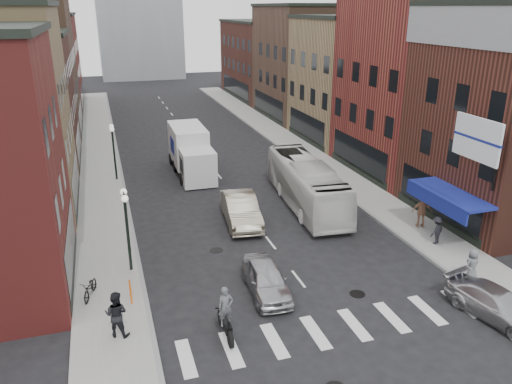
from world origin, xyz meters
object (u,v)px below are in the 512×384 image
(sedan_left_near, at_px, (266,279))
(ped_right_c, at_px, (472,265))
(streetlamp_near, at_px, (126,216))
(streetlamp_far, at_px, (113,142))
(curb_car, at_px, (497,304))
(box_truck, at_px, (191,152))
(ped_left_solo, at_px, (116,314))
(motorcycle_rider, at_px, (226,314))
(billboard_sign, at_px, (478,140))
(transit_bus, at_px, (306,184))
(sedan_left_far, at_px, (241,210))
(ped_right_a, at_px, (437,230))
(ped_right_b, at_px, (422,211))
(bike_rack, at_px, (131,292))
(parked_bicycle, at_px, (90,288))

(sedan_left_near, relative_size, ped_right_c, 2.60)
(ped_right_c, bearing_deg, streetlamp_near, -30.87)
(streetlamp_far, bearing_deg, curb_car, -58.03)
(box_truck, height_order, ped_left_solo, box_truck)
(streetlamp_near, xyz_separation_m, motorcycle_rider, (3.11, -6.18, -1.90))
(billboard_sign, xyz_separation_m, transit_bus, (-4.68, 8.99, -4.67))
(ped_left_solo, distance_m, ped_right_c, 15.67)
(sedan_left_far, bearing_deg, streetlamp_near, -142.77)
(ped_right_a, height_order, ped_right_b, ped_right_b)
(bike_rack, relative_size, sedan_left_far, 0.16)
(bike_rack, relative_size, motorcycle_rider, 0.37)
(bike_rack, xyz_separation_m, parked_bicycle, (-1.64, 0.79, 0.03))
(curb_car, distance_m, ped_right_a, 6.55)
(curb_car, height_order, ped_left_solo, ped_left_solo)
(motorcycle_rider, height_order, ped_right_c, motorcycle_rider)
(streetlamp_near, bearing_deg, ped_right_c, -21.00)
(transit_bus, height_order, ped_right_a, transit_bus)
(streetlamp_far, xyz_separation_m, box_truck, (5.55, 0.11, -1.21))
(billboard_sign, height_order, bike_rack, billboard_sign)
(billboard_sign, distance_m, ped_right_b, 6.19)
(ped_left_solo, bearing_deg, bike_rack, -80.95)
(streetlamp_near, height_order, box_truck, streetlamp_near)
(sedan_left_near, xyz_separation_m, curb_car, (8.31, -4.60, -0.06))
(box_truck, xyz_separation_m, sedan_left_near, (0.04, -17.78, -1.01))
(box_truck, bearing_deg, bike_rack, -108.15)
(ped_right_c, bearing_deg, ped_right_a, -112.56)
(billboard_sign, relative_size, motorcycle_rider, 1.71)
(streetlamp_near, height_order, curb_car, streetlamp_near)
(streetlamp_far, xyz_separation_m, bike_rack, (-0.20, -16.70, -2.36))
(box_truck, height_order, transit_bus, box_truck)
(curb_car, relative_size, ped_right_a, 2.82)
(bike_rack, xyz_separation_m, curb_car, (14.10, -5.57, 0.08))
(parked_bicycle, bearing_deg, curb_car, -5.80)
(ped_right_b, relative_size, ped_right_c, 1.23)
(ped_left_solo, bearing_deg, sedan_left_near, -143.35)
(billboard_sign, bearing_deg, sedan_left_far, 141.28)
(parked_bicycle, xyz_separation_m, ped_right_a, (17.48, -0.06, 0.34))
(streetlamp_far, relative_size, ped_right_a, 2.69)
(transit_bus, xyz_separation_m, ped_left_solo, (-12.16, -10.54, -0.38))
(bike_rack, xyz_separation_m, box_truck, (5.75, 16.81, 1.15))
(sedan_left_far, distance_m, parked_bicycle, 10.32)
(sedan_left_near, bearing_deg, streetlamp_far, 110.89)
(bike_rack, xyz_separation_m, sedan_left_far, (6.80, 6.73, 0.30))
(ped_right_b, bearing_deg, box_truck, -33.14)
(streetlamp_far, height_order, transit_bus, streetlamp_far)
(sedan_left_far, height_order, ped_right_b, ped_right_b)
(streetlamp_near, xyz_separation_m, box_truck, (5.55, 14.11, -1.21))
(streetlamp_far, height_order, parked_bicycle, streetlamp_far)
(box_truck, bearing_deg, ped_right_a, -57.17)
(billboard_sign, bearing_deg, transit_bus, 117.48)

